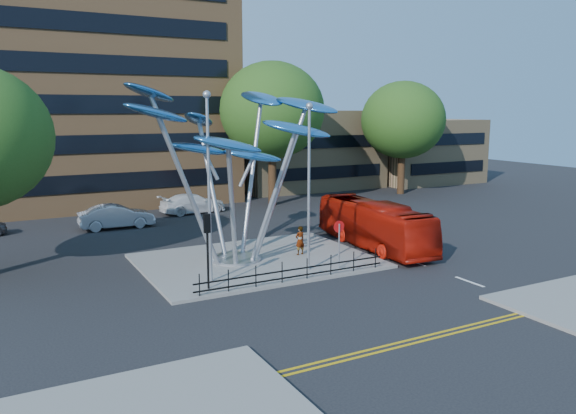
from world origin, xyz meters
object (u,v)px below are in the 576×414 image
parked_car_right (193,203)px  traffic_light_island (207,235)px  leaf_sculpture (231,134)px  street_lamp_left (209,171)px  tree_far (403,120)px  parked_car_mid (116,216)px  no_entry_sign_island (339,236)px  red_bus (374,224)px  tree_right (272,110)px  pedestrian (300,240)px  street_lamp_right (309,172)px

parked_car_right → traffic_light_island: bearing=156.7°
leaf_sculpture → street_lamp_left: bearing=-127.4°
tree_far → parked_car_mid: size_ratio=2.16×
no_entry_sign_island → red_bus: (4.60, 3.24, -0.44)m
traffic_light_island → red_bus: (11.60, 3.25, -1.24)m
tree_right → parked_car_mid: 15.96m
tree_right → pedestrian: tree_right is taller
tree_far → red_bus: 23.11m
tree_right → street_lamp_right: 20.64m
red_bus → street_lamp_right: bearing=-151.2°
tree_far → parked_car_right: (-21.24, -0.37, -6.34)m
parked_car_mid → street_lamp_right: bearing=-156.6°
street_lamp_right → pedestrian: (1.08, 2.78, -4.14)m
traffic_light_island → tree_far: bearing=35.8°
street_lamp_right → red_bus: 7.66m
tree_far → traffic_light_island: tree_far is taller
tree_right → tree_far: bearing=0.0°
tree_right → street_lamp_right: tree_right is taller
leaf_sculpture → parked_car_right: leaf_sculpture is taller
tree_right → pedestrian: bearing=-111.6°
no_entry_sign_island → red_bus: bearing=35.1°
pedestrian → parked_car_mid: 14.73m
traffic_light_island → parked_car_right: (5.76, 19.13, -1.85)m
tree_right → street_lamp_right: size_ratio=1.46×
leaf_sculpture → parked_car_mid: leaf_sculpture is taller
tree_far → red_bus: (-15.40, -16.25, -5.73)m
no_entry_sign_island → pedestrian: bearing=97.4°
leaf_sculpture → traffic_light_island: 6.65m
street_lamp_left → traffic_light_island: street_lamp_left is taller
tree_right → parked_car_mid: size_ratio=2.42×
street_lamp_left → no_entry_sign_island: bearing=-8.6°
street_lamp_left → street_lamp_right: street_lamp_left is taller
parked_car_mid → street_lamp_left: bearing=-173.7°
traffic_light_island → pedestrian: 7.53m
pedestrian → no_entry_sign_island: bearing=88.4°
no_entry_sign_island → pedestrian: (-0.42, 3.26, -0.86)m
tree_far → pedestrian: size_ratio=6.70×
street_lamp_right → red_bus: bearing=24.3°
tree_right → no_entry_sign_island: tree_right is taller
leaf_sculpture → parked_car_mid: (-3.74, 11.85, -6.05)m
tree_right → street_lamp_left: tree_right is taller
leaf_sculpture → parked_car_mid: 13.82m
traffic_light_island → parked_car_right: traffic_light_island is taller
tree_right → red_bus: 17.61m
traffic_light_island → red_bus: bearing=15.7°
pedestrian → tree_right: bearing=-120.6°
no_entry_sign_island → parked_car_right: 19.18m
street_lamp_right → pedestrian: 5.10m
tree_far → traffic_light_island: bearing=-144.2°
street_lamp_left → street_lamp_right: 5.03m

